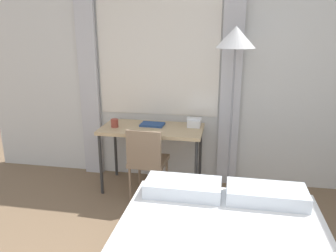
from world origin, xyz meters
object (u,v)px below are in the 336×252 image
(standing_lamp, at_px, (235,49))
(telephone, at_px, (194,122))
(mug, at_px, (115,123))
(desk_chair, at_px, (147,159))
(desk, at_px, (152,133))
(book, at_px, (152,124))

(standing_lamp, xyz_separation_m, telephone, (-0.43, 0.17, -0.86))
(standing_lamp, relative_size, telephone, 10.49)
(telephone, distance_m, mug, 0.94)
(desk_chair, relative_size, mug, 9.12)
(desk, bearing_deg, book, 98.87)
(desk, distance_m, desk_chair, 0.37)
(desk, height_order, telephone, telephone)
(desk_chair, xyz_separation_m, standing_lamp, (0.90, 0.28, 1.18))
(desk_chair, height_order, standing_lamp, standing_lamp)
(book, bearing_deg, desk_chair, -86.14)
(desk_chair, distance_m, book, 0.49)
(mug, bearing_deg, standing_lamp, 1.30)
(book, distance_m, mug, 0.45)
(desk_chair, relative_size, telephone, 4.74)
(desk_chair, height_order, telephone, telephone)
(desk, distance_m, standing_lamp, 1.33)
(desk, relative_size, standing_lamp, 0.62)
(standing_lamp, bearing_deg, telephone, 158.23)
(mug, bearing_deg, telephone, 12.33)
(desk, xyz_separation_m, telephone, (0.48, 0.14, 0.11))
(standing_lamp, distance_m, mug, 1.60)
(telephone, bearing_deg, standing_lamp, -21.77)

